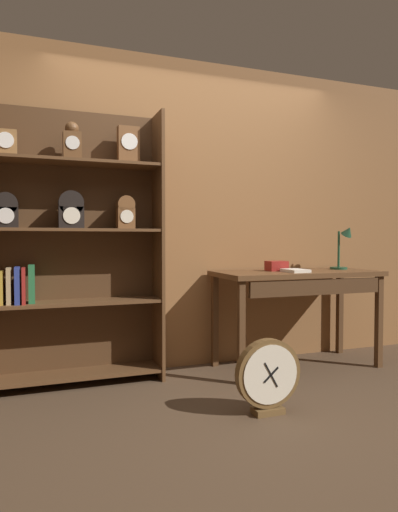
# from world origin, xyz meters

# --- Properties ---
(ground_plane) EXTENTS (10.00, 10.00, 0.00)m
(ground_plane) POSITION_xyz_m (0.00, 0.00, 0.00)
(ground_plane) COLOR #4C3826
(back_wood_panel) EXTENTS (4.80, 0.05, 2.60)m
(back_wood_panel) POSITION_xyz_m (0.00, 1.30, 1.30)
(back_wood_panel) COLOR brown
(back_wood_panel) RESTS_ON ground
(bookshelf) EXTENTS (1.34, 0.31, 2.06)m
(bookshelf) POSITION_xyz_m (-1.09, 1.10, 1.06)
(bookshelf) COLOR brown
(bookshelf) RESTS_ON ground
(workbench) EXTENTS (1.39, 0.62, 0.82)m
(workbench) POSITION_xyz_m (0.77, 0.90, 0.72)
(workbench) COLOR brown
(workbench) RESTS_ON ground
(desk_lamp) EXTENTS (0.20, 0.20, 0.40)m
(desk_lamp) POSITION_xyz_m (1.28, 0.97, 1.03)
(desk_lamp) COLOR #1E472D
(desk_lamp) RESTS_ON workbench
(toolbox_small) EXTENTS (0.17, 0.13, 0.08)m
(toolbox_small) POSITION_xyz_m (0.61, 1.00, 0.86)
(toolbox_small) COLOR maroon
(toolbox_small) RESTS_ON workbench
(open_repair_manual) EXTENTS (0.16, 0.22, 0.02)m
(open_repair_manual) POSITION_xyz_m (0.68, 0.82, 0.83)
(open_repair_manual) COLOR silver
(open_repair_manual) RESTS_ON workbench
(round_clock_large) EXTENTS (0.43, 0.11, 0.47)m
(round_clock_large) POSITION_xyz_m (0.03, 0.09, 0.24)
(round_clock_large) COLOR brown
(round_clock_large) RESTS_ON ground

